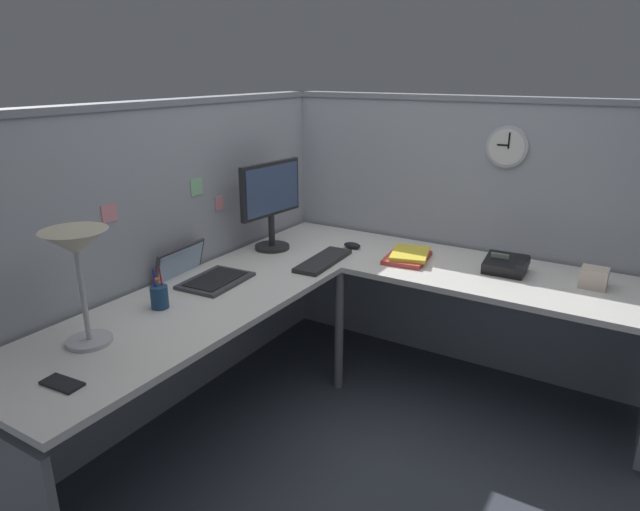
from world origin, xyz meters
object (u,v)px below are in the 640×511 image
Objects in this scene: book_stack at (408,256)px; wall_clock at (507,147)px; cell_phone at (62,383)px; keyboard at (323,261)px; monitor at (271,199)px; computer_mouse at (352,245)px; desk_lamp_dome at (77,252)px; laptop at (200,274)px; pen_cup at (159,296)px; tissue_box at (594,278)px; office_phone at (507,266)px.

wall_clock is at bearing -44.95° from book_stack.
keyboard is at bearing -8.81° from cell_phone.
computer_mouse is at bearing -57.56° from monitor.
desk_lamp_dome reaches higher than computer_mouse.
laptop reaches higher than computer_mouse.
cell_phone is at bearing -162.37° from pen_cup.
cell_phone is 2.32m from tissue_box.
pen_cup is (-0.88, 0.30, 0.04)m from keyboard.
book_stack is (1.77, -0.48, 0.02)m from cell_phone.
keyboard is (0.53, -0.39, -0.01)m from laptop.
desk_lamp_dome is at bearing -171.28° from laptop.
monitor is 1.31m from wall_clock.
computer_mouse is at bearing -5.84° from keyboard.
laptop is 1.91× the size of office_phone.
wall_clock is (2.15, -0.85, 0.59)m from cell_phone.
keyboard is 3.58× the size of tissue_box.
keyboard is 2.39× the size of pen_cup.
laptop is 1.55m from office_phone.
tissue_box reaches higher than computer_mouse.
desk_lamp_dome is at bearing 169.23° from computer_mouse.
office_phone is (1.61, -1.16, -0.33)m from desk_lamp_dome.
wall_clock is at bearing 62.09° from tissue_box.
pen_cup is 0.57× the size of book_stack.
wall_clock is at bearing -43.83° from laptop.
laptop reaches higher than tissue_box.
pen_cup is 1.94m from wall_clock.
computer_mouse is at bearing -8.51° from cell_phone.
monitor is 4.17× the size of tissue_box.
tissue_box is (0.38, -1.28, 0.03)m from keyboard.
pen_cup is (-1.18, 0.31, 0.04)m from computer_mouse.
tissue_box reaches higher than keyboard.
office_phone is at bearing -35.81° from desk_lamp_dome.
laptop is at bearing 139.69° from keyboard.
cell_phone is (-1.79, 0.12, -0.01)m from computer_mouse.
keyboard is 0.93m from pen_cup.
desk_lamp_dome is (-0.72, -0.11, 0.34)m from laptop.
tissue_box is (1.87, -1.38, 0.04)m from cell_phone.
office_phone is (0.89, -1.27, 0.01)m from laptop.
pen_cup is at bearing 136.37° from office_phone.
laptop is at bearing 118.46° from tissue_box.
tissue_box is at bearing -117.91° from wall_clock.
pen_cup is (-0.35, -0.09, 0.03)m from laptop.
pen_cup is at bearing 2.70° from desk_lamp_dome.
computer_mouse is 0.49× the size of office_phone.
pen_cup is 0.64m from cell_phone.
keyboard is 0.97× the size of desk_lamp_dome.
pen_cup is (0.37, 0.02, -0.31)m from desk_lamp_dome.
monitor is at bearing 106.87° from book_stack.
keyboard is 0.95m from office_phone.
cell_phone is at bearing 152.00° from office_phone.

